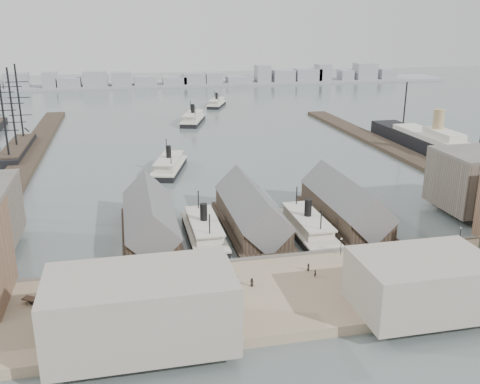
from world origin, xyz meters
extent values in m
plane|color=#4F5C5B|center=(0.00, 0.00, 0.00)|extent=(900.00, 900.00, 0.00)
cube|color=gray|center=(0.00, -20.00, 1.00)|extent=(180.00, 30.00, 2.00)
cube|color=#59544C|center=(0.00, -5.20, 1.15)|extent=(180.00, 1.20, 2.30)
cube|color=#2D231C|center=(-68.00, 100.00, 0.80)|extent=(10.00, 220.00, 1.60)
cube|color=#2D231C|center=(78.00, 90.00, 0.80)|extent=(10.00, 180.00, 1.60)
cube|color=#2D231C|center=(-26.00, 16.00, 0.60)|extent=(14.00, 42.00, 1.20)
cube|color=#2D231C|center=(-26.00, 17.00, 3.70)|extent=(12.00, 36.00, 5.00)
cube|color=#59595B|center=(-26.00, 17.00, 6.30)|extent=(12.60, 37.00, 12.60)
cube|color=#2D231C|center=(0.00, 16.00, 0.60)|extent=(14.00, 42.00, 1.20)
cube|color=#2D231C|center=(0.00, 17.00, 3.70)|extent=(12.00, 36.00, 5.00)
cube|color=#59595B|center=(0.00, 17.00, 6.30)|extent=(12.60, 37.00, 12.60)
cube|color=#2D231C|center=(26.00, 16.00, 0.60)|extent=(14.00, 42.00, 1.20)
cube|color=#2D231C|center=(26.00, 17.00, 3.70)|extent=(12.00, 36.00, 5.00)
cube|color=#59595B|center=(26.00, 17.00, 6.30)|extent=(12.60, 37.00, 12.60)
cube|color=gray|center=(20.00, -32.00, 7.00)|extent=(24.00, 16.00, 10.00)
cube|color=gray|center=(-30.00, -32.00, 8.00)|extent=(30.00, 16.00, 12.00)
cylinder|color=black|center=(-45.00, -7.00, 3.80)|extent=(0.16, 0.16, 3.60)
sphere|color=beige|center=(-45.00, -7.00, 5.70)|extent=(0.44, 0.44, 0.44)
cylinder|color=black|center=(-15.00, -7.00, 3.80)|extent=(0.16, 0.16, 3.60)
sphere|color=beige|center=(-15.00, -7.00, 5.70)|extent=(0.44, 0.44, 0.44)
cylinder|color=black|center=(15.00, -7.00, 3.80)|extent=(0.16, 0.16, 3.60)
sphere|color=beige|center=(15.00, -7.00, 5.70)|extent=(0.44, 0.44, 0.44)
cylinder|color=black|center=(45.00, -7.00, 3.80)|extent=(0.16, 0.16, 3.60)
sphere|color=beige|center=(45.00, -7.00, 5.70)|extent=(0.44, 0.44, 0.44)
cube|color=gray|center=(0.00, 340.00, 1.00)|extent=(500.00, 40.00, 2.00)
cube|color=gray|center=(-107.98, 330.00, 6.62)|extent=(17.63, 14.00, 13.23)
cube|color=gray|center=(-83.49, 330.00, 6.79)|extent=(10.74, 14.00, 13.58)
cube|color=gray|center=(-69.86, 330.00, 4.32)|extent=(18.06, 14.00, 8.64)
cube|color=gray|center=(-49.92, 330.00, 6.64)|extent=(18.55, 14.00, 13.29)
cube|color=gray|center=(-29.70, 330.00, 6.24)|extent=(15.33, 14.00, 12.47)
cube|color=gray|center=(-11.29, 330.00, 4.36)|extent=(17.56, 14.00, 8.72)
cube|color=gray|center=(11.96, 330.00, 3.82)|extent=(18.76, 14.00, 7.63)
cube|color=gray|center=(27.85, 330.00, 5.17)|extent=(17.61, 14.00, 10.35)
cube|color=gray|center=(44.04, 330.00, 5.15)|extent=(13.38, 14.00, 10.30)
cube|color=gray|center=(65.61, 330.00, 3.38)|extent=(20.73, 14.00, 6.75)
cube|color=gray|center=(85.69, 330.00, 7.79)|extent=(11.51, 14.00, 15.57)
cube|color=gray|center=(103.47, 330.00, 5.63)|extent=(18.17, 14.00, 11.26)
cube|color=gray|center=(125.20, 330.00, 5.92)|extent=(21.81, 14.00, 11.83)
cube|color=gray|center=(139.05, 330.00, 7.75)|extent=(11.12, 14.00, 15.50)
cube|color=gray|center=(159.69, 330.00, 5.14)|extent=(10.90, 14.00, 10.29)
cube|color=gray|center=(177.90, 330.00, 7.86)|extent=(17.95, 14.00, 15.72)
cube|color=gray|center=(197.92, 330.00, 5.26)|extent=(14.21, 14.00, 10.51)
cube|color=black|center=(-13.00, 12.67, 0.89)|extent=(7.94, 27.80, 1.79)
cube|color=beige|center=(-13.00, 12.67, 2.18)|extent=(8.34, 27.80, 0.50)
cube|color=beige|center=(-13.00, 12.67, 3.57)|extent=(6.45, 19.86, 2.18)
cube|color=beige|center=(-13.00, 12.67, 4.96)|extent=(6.95, 21.84, 0.40)
cylinder|color=black|center=(-13.00, 12.67, 7.15)|extent=(1.79, 1.79, 4.47)
cylinder|color=black|center=(-13.00, 21.60, 6.95)|extent=(0.30, 0.30, 5.96)
cylinder|color=black|center=(-13.00, 3.73, 6.95)|extent=(0.30, 0.30, 5.96)
cube|color=black|center=(13.00, 9.78, 0.91)|extent=(8.09, 28.30, 1.82)
cube|color=beige|center=(13.00, 9.78, 2.22)|extent=(8.49, 28.30, 0.51)
cube|color=beige|center=(13.00, 9.78, 3.64)|extent=(6.57, 20.22, 2.22)
cube|color=beige|center=(13.00, 9.78, 5.05)|extent=(7.08, 22.24, 0.40)
cylinder|color=black|center=(13.00, 9.78, 7.28)|extent=(1.82, 1.82, 4.55)
cylinder|color=black|center=(13.00, 18.88, 7.08)|extent=(0.30, 0.30, 6.07)
cylinder|color=black|center=(13.00, 0.68, 7.08)|extent=(0.30, 0.30, 6.07)
cube|color=black|center=(-15.74, 76.55, 0.91)|extent=(15.67, 29.57, 1.83)
cube|color=beige|center=(-15.74, 76.55, 2.23)|extent=(16.06, 29.68, 0.51)
cube|color=beige|center=(-15.74, 76.55, 3.66)|extent=(11.96, 21.34, 2.23)
cube|color=beige|center=(-15.74, 76.55, 5.08)|extent=(13.01, 23.43, 0.41)
cylinder|color=black|center=(-15.74, 76.55, 7.31)|extent=(1.83, 1.83, 4.57)
cylinder|color=black|center=(-15.74, 85.69, 7.11)|extent=(0.30, 0.30, 6.09)
cylinder|color=black|center=(-15.74, 67.41, 7.11)|extent=(0.30, 0.30, 6.09)
cube|color=black|center=(5.11, 167.47, 0.96)|extent=(17.01, 30.92, 1.91)
cube|color=beige|center=(5.11, 167.47, 2.34)|extent=(17.42, 31.05, 0.53)
cube|color=beige|center=(5.11, 167.47, 3.82)|extent=(12.95, 22.34, 2.34)
cube|color=beige|center=(5.11, 167.47, 5.31)|extent=(14.09, 24.52, 0.42)
cylinder|color=black|center=(5.11, 167.47, 7.65)|extent=(1.91, 1.91, 4.78)
cylinder|color=black|center=(5.11, 177.03, 7.44)|extent=(0.32, 0.32, 6.37)
cylinder|color=black|center=(5.11, 157.91, 7.44)|extent=(0.32, 0.32, 6.37)
cube|color=black|center=(27.05, 220.01, 0.81)|extent=(15.95, 26.24, 1.63)
cube|color=beige|center=(27.05, 220.01, 1.99)|extent=(16.29, 26.38, 0.45)
cube|color=beige|center=(27.05, 220.01, 3.26)|extent=(12.06, 19.00, 1.99)
cube|color=beige|center=(27.05, 220.01, 4.53)|extent=(13.14, 20.86, 0.36)
cylinder|color=black|center=(27.05, 220.01, 6.52)|extent=(1.63, 1.63, 4.07)
cylinder|color=black|center=(27.05, 228.16, 6.34)|extent=(0.27, 0.27, 5.43)
cylinder|color=black|center=(27.05, 211.86, 6.34)|extent=(0.27, 0.27, 5.43)
cube|color=black|center=(-73.45, 116.07, 1.68)|extent=(8.41, 48.57, 3.36)
cube|color=#2D231C|center=(-73.45, 116.07, 3.64)|extent=(7.94, 43.71, 0.56)
cylinder|color=black|center=(-73.45, 99.07, 18.68)|extent=(0.75, 0.75, 31.75)
cylinder|color=black|center=(-73.45, 116.07, 18.68)|extent=(0.75, 0.75, 31.75)
cylinder|color=black|center=(-73.45, 133.07, 18.68)|extent=(0.75, 0.75, 31.75)
cube|color=black|center=(92.00, 79.51, 2.88)|extent=(12.49, 91.26, 5.76)
cube|color=beige|center=(92.00, 79.51, 6.72)|extent=(10.57, 52.83, 1.92)
cube|color=beige|center=(92.00, 74.70, 9.13)|extent=(7.68, 19.21, 2.88)
cylinder|color=tan|center=(92.00, 79.51, 13.45)|extent=(4.23, 4.23, 9.61)
imported|color=black|center=(-47.73, -13.75, 2.77)|extent=(1.84, 1.79, 1.55)
cube|color=#3F2D21|center=(-49.98, -15.06, 2.90)|extent=(3.00, 2.61, 0.25)
cylinder|color=black|center=(-49.62, -15.66, 2.55)|extent=(0.99, 0.62, 1.10)
cylinder|color=black|center=(-50.33, -14.45, 2.55)|extent=(0.99, 0.62, 1.10)
imported|color=black|center=(-11.47, -15.33, 2.84)|extent=(2.14, 1.31, 1.68)
cube|color=#3F2D21|center=(-14.01, -15.90, 2.90)|extent=(2.86, 2.03, 0.25)
cylinder|color=black|center=(-13.86, -16.58, 2.55)|extent=(1.09, 0.32, 1.10)
cylinder|color=black|center=(-14.16, -15.21, 2.55)|extent=(1.09, 0.32, 1.10)
imported|color=black|center=(13.75, -24.03, 2.76)|extent=(1.80, 1.91, 1.51)
cube|color=#3F2D21|center=(11.40, -22.91, 2.90)|extent=(2.99, 2.47, 0.25)
cylinder|color=black|center=(11.10, -23.54, 2.55)|extent=(1.03, 0.55, 1.10)
cylinder|color=black|center=(11.71, -22.28, 2.55)|extent=(1.03, 0.55, 1.10)
imported|color=black|center=(-40.19, -14.57, 2.88)|extent=(0.55, 0.70, 1.76)
imported|color=black|center=(-42.76, -18.18, 2.90)|extent=(0.95, 0.79, 1.79)
imported|color=black|center=(-24.43, -10.75, 2.81)|extent=(1.15, 1.17, 1.61)
imported|color=black|center=(-20.86, -27.32, 2.85)|extent=(1.03, 0.97, 1.70)
imported|color=black|center=(5.14, -13.26, 2.80)|extent=(0.55, 0.81, 1.61)
imported|color=black|center=(5.51, -16.37, 2.84)|extent=(0.60, 0.72, 1.69)
imported|color=black|center=(19.20, -9.24, 2.86)|extent=(1.04, 1.05, 1.71)
imported|color=black|center=(24.18, -22.22, 2.80)|extent=(1.14, 0.81, 1.59)
imported|color=black|center=(37.46, -15.04, 2.90)|extent=(0.74, 1.14, 1.80)
imported|color=black|center=(-8.09, -17.42, 2.88)|extent=(1.03, 0.94, 1.76)
imported|color=black|center=(-27.25, -17.29, 2.89)|extent=(0.77, 0.98, 1.77)
camera|label=1|loc=(-30.87, -109.51, 52.54)|focal=40.00mm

